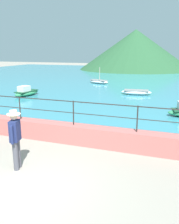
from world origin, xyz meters
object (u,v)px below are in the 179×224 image
object	(u,v)px
boat_1	(99,81)
person_walking	(15,137)
boat_0	(26,92)
boat_2	(136,92)

from	to	relation	value
boat_1	person_walking	bearing A→B (deg)	-79.84
person_walking	boat_1	bearing A→B (deg)	100.16
person_walking	boat_1	world-z (taller)	person_walking
boat_0	boat_1	world-z (taller)	boat_1
person_walking	boat_2	world-z (taller)	person_walking
person_walking	boat_1	size ratio (longest dim) A/B	0.71
boat_1	boat_2	world-z (taller)	boat_1
boat_0	boat_2	bearing A→B (deg)	22.73
person_walking	boat_1	xyz separation A→B (m)	(-3.27, 18.23, -0.72)
person_walking	boat_2	size ratio (longest dim) A/B	0.73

